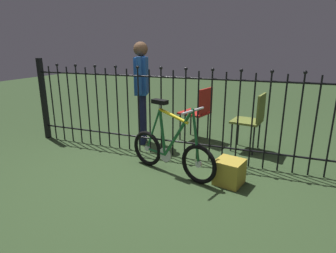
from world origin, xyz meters
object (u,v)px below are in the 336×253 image
display_crate (229,172)px  person_visitor (142,85)px  chair_red (199,109)px  bicycle (171,150)px  chair_olive (253,117)px

display_crate → person_visitor: bearing=149.1°
chair_red → display_crate: bearing=-61.7°
person_visitor → display_crate: size_ratio=5.38×
bicycle → chair_olive: bearing=54.2°
chair_olive → chair_red: (-0.85, 0.20, 0.01)m
chair_olive → chair_red: bearing=166.9°
chair_olive → chair_red: 0.87m
chair_olive → person_visitor: 1.72m
bicycle → person_visitor: 1.38m
chair_red → display_crate: (0.73, -1.36, -0.38)m
person_visitor → bicycle: bearing=-47.7°
chair_olive → display_crate: size_ratio=2.94×
chair_red → display_crate: chair_red is taller
display_crate → chair_olive: bearing=84.1°
person_visitor → display_crate: 1.95m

